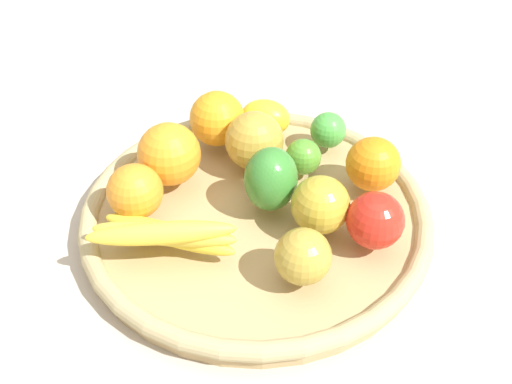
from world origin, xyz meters
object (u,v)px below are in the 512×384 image
object	(u,v)px
lemon_0	(265,118)
banana_bunch	(165,234)
orange_1	(169,154)
lime_1	(303,157)
orange_3	(135,191)
apple_0	(375,220)
orange_2	(373,164)
apple_3	(303,257)
apple_2	(321,205)
apple_1	(254,141)
lime_0	(328,130)
bell_pepper	(271,179)
orange_0	(217,119)

from	to	relation	value
lemon_0	banana_bunch	world-z (taller)	lemon_0
orange_1	lime_1	xyz separation A→B (m)	(0.13, -0.12, -0.02)
lemon_0	orange_3	size ratio (longest dim) A/B	1.04
lime_1	apple_0	size ratio (longest dim) A/B	0.72
lemon_0	banana_bunch	bearing A→B (deg)	-163.27
lime_1	orange_2	world-z (taller)	orange_2
lime_1	apple_3	bearing A→B (deg)	-140.29
apple_2	apple_1	size ratio (longest dim) A/B	0.89
orange_2	orange_3	size ratio (longest dim) A/B	1.02
apple_1	orange_3	xyz separation A→B (m)	(-0.17, 0.04, -0.01)
orange_1	lime_0	bearing A→B (deg)	-26.89
banana_bunch	orange_2	xyz separation A→B (m)	(0.26, -0.11, 0.01)
lime_1	orange_3	xyz separation A→B (m)	(-0.21, 0.10, 0.01)
bell_pepper	apple_3	size ratio (longest dim) A/B	1.30
lemon_0	lime_0	bearing A→B (deg)	-65.05
lemon_0	lime_0	size ratio (longest dim) A/B	1.42
apple_2	lime_1	xyz separation A→B (m)	(0.07, 0.08, -0.01)
apple_1	lemon_0	bearing A→B (deg)	31.30
lemon_0	banana_bunch	distance (m)	0.27
banana_bunch	lime_0	xyz separation A→B (m)	(0.29, -0.01, -0.00)
apple_0	orange_1	bearing A→B (deg)	108.37
banana_bunch	apple_2	bearing A→B (deg)	-34.66
apple_0	apple_3	bearing A→B (deg)	165.66
orange_1	apple_2	world-z (taller)	orange_1
orange_3	apple_0	world-z (taller)	orange_3
banana_bunch	apple_1	xyz separation A→B (m)	(0.19, 0.04, 0.01)
orange_3	apple_0	bearing A→B (deg)	-56.69
orange_1	orange_2	bearing A→B (deg)	-49.49
banana_bunch	orange_0	size ratio (longest dim) A/B	2.14
orange_2	apple_0	distance (m)	0.10
bell_pepper	lemon_0	bearing A→B (deg)	-162.67
bell_pepper	apple_0	world-z (taller)	bell_pepper
banana_bunch	bell_pepper	xyz separation A→B (m)	(0.14, -0.04, 0.02)
banana_bunch	lime_1	world-z (taller)	banana_bunch
lemon_0	lime_1	bearing A→B (deg)	-107.77
apple_2	orange_3	size ratio (longest dim) A/B	1.02
apple_3	banana_bunch	bearing A→B (deg)	118.47
lime_0	lime_1	bearing A→B (deg)	-169.35
lime_1	apple_3	distance (m)	0.19
apple_0	lime_1	bearing A→B (deg)	72.66
bell_pepper	apple_3	world-z (taller)	bell_pepper
apple_2	bell_pepper	xyz separation A→B (m)	(-0.01, 0.07, 0.01)
orange_0	banana_bunch	bearing A→B (deg)	-149.80
orange_0	apple_3	xyz separation A→B (m)	(-0.12, -0.25, -0.01)
lime_0	orange_3	world-z (taller)	orange_3
apple_1	orange_2	xyz separation A→B (m)	(0.07, -0.14, -0.00)
orange_1	bell_pepper	xyz separation A→B (m)	(0.05, -0.13, 0.00)
apple_1	apple_0	distance (m)	0.21
apple_1	banana_bunch	bearing A→B (deg)	-168.96
bell_pepper	lime_0	bearing A→B (deg)	162.37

